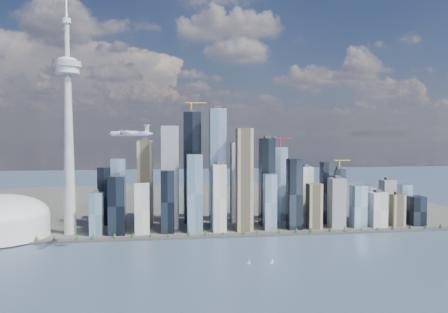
{
  "coord_description": "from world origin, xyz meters",
  "views": [
    {
      "loc": [
        -104.48,
        -630.17,
        212.54
      ],
      "look_at": [
        18.7,
        260.0,
        165.45
      ],
      "focal_mm": 35.0,
      "sensor_mm": 36.0,
      "label": 1
    }
  ],
  "objects": [
    {
      "name": "ground",
      "position": [
        0.0,
        0.0,
        0.0
      ],
      "size": [
        4000.0,
        4000.0,
        0.0
      ],
      "primitive_type": "plane",
      "color": "#374961",
      "rests_on": "ground"
    },
    {
      "name": "seawall",
      "position": [
        0.0,
        250.0,
        2.0
      ],
      "size": [
        1100.0,
        22.0,
        4.0
      ],
      "primitive_type": "cube",
      "color": "#383838",
      "rests_on": "ground"
    },
    {
      "name": "land",
      "position": [
        0.0,
        700.0,
        1.5
      ],
      "size": [
        1400.0,
        900.0,
        3.0
      ],
      "primitive_type": "cube",
      "color": "#4C4C47",
      "rests_on": "ground"
    },
    {
      "name": "shoreline_trees",
      "position": [
        0.0,
        250.0,
        8.78
      ],
      "size": [
        960.53,
        7.2,
        8.8
      ],
      "color": "#3F2D1E",
      "rests_on": "seawall"
    },
    {
      "name": "skyscraper_cluster",
      "position": [
        59.61,
        336.81,
        89.34
      ],
      "size": [
        736.0,
        142.0,
        285.95
      ],
      "color": "black",
      "rests_on": "land"
    },
    {
      "name": "needle_tower",
      "position": [
        -300.0,
        310.0,
        235.84
      ],
      "size": [
        56.0,
        56.0,
        550.5
      ],
      "color": "#969591",
      "rests_on": "land"
    },
    {
      "name": "airplane",
      "position": [
        -159.84,
        119.23,
        213.65
      ],
      "size": [
        76.17,
        67.88,
        18.77
      ],
      "rotation": [
        0.0,
        0.0,
        -0.25
      ],
      "color": "white",
      "rests_on": "ground"
    },
    {
      "name": "sailboat_west",
      "position": [
        32.01,
        59.35,
        2.9
      ],
      "size": [
        6.49,
        3.35,
        9.05
      ],
      "rotation": [
        0.0,
        0.0,
        -0.3
      ],
      "color": "white",
      "rests_on": "ground"
    },
    {
      "name": "sailboat_east",
      "position": [
        69.95,
        56.89,
        3.01
      ],
      "size": [
        6.79,
        2.44,
        9.38
      ],
      "rotation": [
        0.0,
        0.0,
        -0.11
      ],
      "color": "white",
      "rests_on": "ground"
    }
  ]
}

